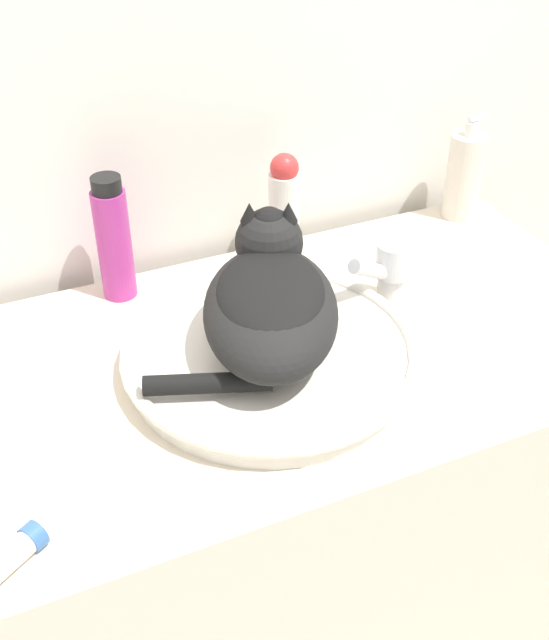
% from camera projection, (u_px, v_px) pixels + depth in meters
% --- Properties ---
extents(wall_back, '(8.00, 0.05, 2.40)m').
position_uv_depth(wall_back, '(165.00, 31.00, 1.23)').
color(wall_back, silver).
rests_on(wall_back, ground_plane).
extents(vanity_counter, '(1.22, 0.59, 0.81)m').
position_uv_depth(vanity_counter, '(260.00, 534.00, 1.44)').
color(vanity_counter, beige).
rests_on(vanity_counter, ground_plane).
extents(sink_basin, '(0.44, 0.44, 0.04)m').
position_uv_depth(sink_basin, '(271.00, 354.00, 1.17)').
color(sink_basin, white).
rests_on(sink_basin, vanity_counter).
extents(cat, '(0.35, 0.35, 0.16)m').
position_uv_depth(cat, '(270.00, 298.00, 1.13)').
color(cat, black).
rests_on(cat, sink_basin).
extents(faucet, '(0.13, 0.07, 0.11)m').
position_uv_depth(faucet, '(389.00, 270.00, 1.28)').
color(faucet, silver).
rests_on(faucet, vanity_counter).
extents(shampoo_bottle_tall, '(0.06, 0.06, 0.21)m').
position_uv_depth(shampoo_bottle_tall, '(114.00, 240.00, 1.27)').
color(shampoo_bottle_tall, '#B2338C').
rests_on(shampoo_bottle_tall, vanity_counter).
extents(lotion_bottle_white, '(0.05, 0.05, 0.20)m').
position_uv_depth(lotion_bottle_white, '(284.00, 207.00, 1.37)').
color(lotion_bottle_white, white).
rests_on(lotion_bottle_white, vanity_counter).
extents(soap_pump_bottle, '(0.07, 0.07, 0.20)m').
position_uv_depth(soap_pump_bottle, '(464.00, 175.00, 1.51)').
color(soap_pump_bottle, silver).
rests_on(soap_pump_bottle, vanity_counter).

